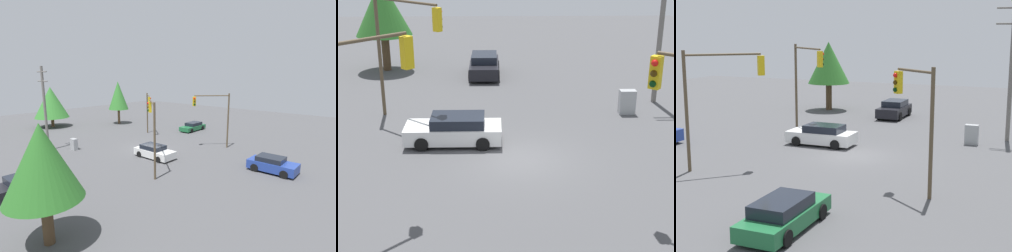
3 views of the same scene
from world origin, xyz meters
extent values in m
plane|color=#4C4C4F|center=(0.00, 0.00, 0.00)|extent=(80.00, 80.00, 0.00)
cube|color=silver|center=(-2.93, 1.90, 0.52)|extent=(4.35, 1.83, 0.71)
cube|color=black|center=(-2.72, 1.90, 1.10)|extent=(2.39, 1.61, 0.45)
cylinder|color=black|center=(-4.28, 1.03, 0.31)|extent=(0.62, 0.22, 0.62)
cylinder|color=black|center=(-4.28, 2.77, 0.31)|extent=(0.62, 0.22, 0.62)
cylinder|color=black|center=(-1.58, 1.03, 0.31)|extent=(0.62, 0.22, 0.62)
cylinder|color=black|center=(-1.58, 2.77, 0.31)|extent=(0.62, 0.22, 0.62)
cube|color=black|center=(-1.72, 13.68, 0.58)|extent=(1.88, 4.35, 0.76)
cube|color=black|center=(-1.72, 13.90, 1.20)|extent=(1.66, 2.39, 0.49)
cylinder|color=black|center=(-0.82, 12.33, 0.36)|extent=(0.22, 0.71, 0.71)
cylinder|color=black|center=(-2.61, 12.33, 0.36)|extent=(0.22, 0.71, 0.71)
cylinder|color=black|center=(-0.82, 15.03, 0.36)|extent=(0.22, 0.71, 0.71)
cylinder|color=black|center=(-2.61, 15.03, 0.36)|extent=(0.22, 0.71, 0.71)
cube|color=#1E6638|center=(1.88, -11.44, 0.47)|extent=(1.73, 4.55, 0.61)
cube|color=black|center=(1.88, -11.66, 1.01)|extent=(1.53, 2.50, 0.47)
cylinder|color=black|center=(1.05, -10.03, 0.31)|extent=(0.22, 0.62, 0.62)
cylinder|color=black|center=(2.70, -10.03, 0.31)|extent=(0.22, 0.62, 0.62)
cylinder|color=black|center=(1.05, -12.85, 0.31)|extent=(0.22, 0.62, 0.62)
cylinder|color=black|center=(2.70, -12.85, 0.31)|extent=(0.22, 0.62, 0.62)
cylinder|color=brown|center=(6.03, -5.92, 2.90)|extent=(0.18, 0.18, 5.79)
cylinder|color=brown|center=(5.03, -5.13, 5.54)|extent=(2.08, 1.69, 0.12)
cube|color=gold|center=(4.02, -4.33, 4.92)|extent=(0.44, 0.43, 1.05)
sphere|color=red|center=(3.91, -4.46, 5.25)|extent=(0.22, 0.22, 0.22)
sphere|color=#392605|center=(3.91, -4.46, 4.92)|extent=(0.22, 0.22, 0.22)
sphere|color=black|center=(3.91, -4.46, 4.58)|extent=(0.22, 0.22, 0.22)
cylinder|color=brown|center=(-6.87, 5.94, 3.15)|extent=(0.18, 0.18, 6.30)
cylinder|color=brown|center=(-5.21, 4.53, 6.05)|extent=(3.38, 2.93, 0.12)
cube|color=gold|center=(-3.56, 3.11, 5.42)|extent=(0.44, 0.43, 1.05)
sphere|color=red|center=(-3.45, 3.24, 5.76)|extent=(0.22, 0.22, 0.22)
sphere|color=#392605|center=(-3.45, 3.24, 5.42)|extent=(0.22, 0.22, 0.22)
sphere|color=black|center=(-3.45, 3.24, 5.08)|extent=(0.22, 0.22, 0.22)
cylinder|color=brown|center=(-6.65, -6.43, 3.16)|extent=(0.18, 0.18, 6.31)
cylinder|color=brown|center=(-5.25, -5.04, 6.06)|extent=(2.89, 2.88, 0.12)
cube|color=gold|center=(-3.84, -3.64, 5.44)|extent=(0.44, 0.44, 1.05)
sphere|color=red|center=(-3.96, -3.52, 5.77)|extent=(0.22, 0.22, 0.22)
sphere|color=#392605|center=(-3.96, -3.52, 5.44)|extent=(0.22, 0.22, 0.22)
sphere|color=black|center=(-3.96, -3.52, 5.10)|extent=(0.22, 0.22, 0.22)
cylinder|color=slate|center=(8.00, 7.81, 4.65)|extent=(0.28, 0.28, 9.29)
cube|color=#9EA0A3|center=(5.96, 5.82, 0.64)|extent=(0.84, 0.50, 1.28)
cylinder|color=#4C3823|center=(-8.54, 15.42, 1.22)|extent=(0.55, 0.55, 2.45)
cone|color=#286623|center=(-8.54, 15.42, 4.33)|extent=(3.79, 3.79, 3.76)
camera|label=1|loc=(-20.88, 20.44, 8.42)|focal=28.00mm
camera|label=2|loc=(-1.05, -19.90, 9.03)|focal=55.00mm
camera|label=3|loc=(10.96, -27.37, 7.39)|focal=55.00mm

